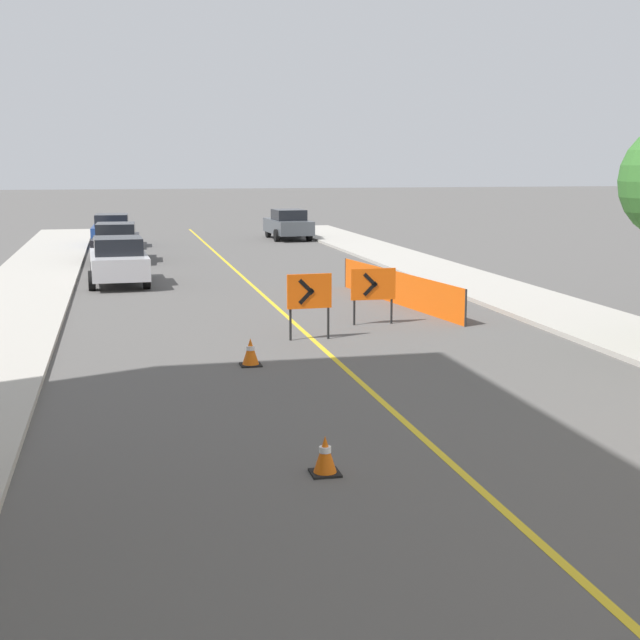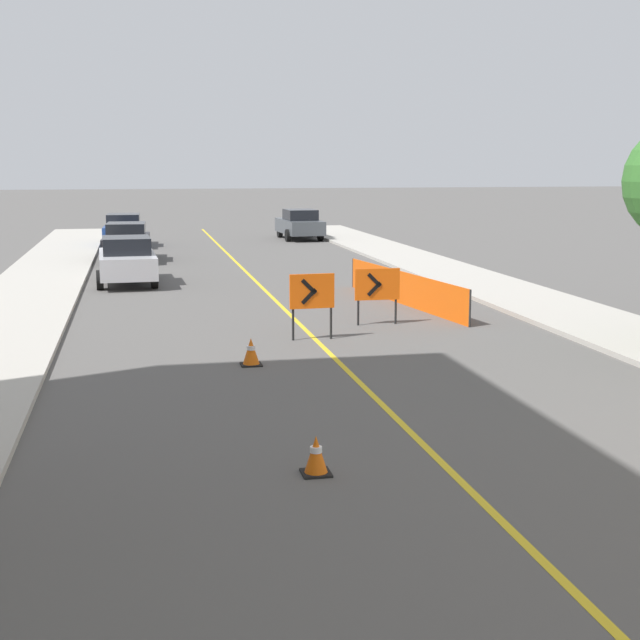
{
  "view_description": "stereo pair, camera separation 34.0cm",
  "coord_description": "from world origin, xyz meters",
  "px_view_note": "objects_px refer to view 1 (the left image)",
  "views": [
    {
      "loc": [
        -4.27,
        6.62,
        4.0
      ],
      "look_at": [
        -0.52,
        23.2,
        1.0
      ],
      "focal_mm": 50.0,
      "sensor_mm": 36.0,
      "label": 1
    },
    {
      "loc": [
        -3.93,
        6.55,
        4.0
      ],
      "look_at": [
        -0.52,
        23.2,
        1.0
      ],
      "focal_mm": 50.0,
      "sensor_mm": 36.0,
      "label": 2
    }
  ],
  "objects_px": {
    "parked_car_curb_near": "(119,261)",
    "parked_car_curb_far": "(112,230)",
    "arrow_barricade_primary": "(309,294)",
    "parked_car_opposite_side": "(288,224)",
    "arrow_barricade_secondary": "(373,286)",
    "traffic_cone_third": "(325,455)",
    "parked_car_curb_mid": "(116,242)",
    "traffic_cone_fourth": "(251,352)"
  },
  "relations": [
    {
      "from": "parked_car_curb_near",
      "to": "parked_car_opposite_side",
      "type": "relative_size",
      "value": 0.99
    },
    {
      "from": "traffic_cone_fourth",
      "to": "arrow_barricade_secondary",
      "type": "height_order",
      "value": "arrow_barricade_secondary"
    },
    {
      "from": "traffic_cone_fourth",
      "to": "parked_car_opposite_side",
      "type": "height_order",
      "value": "parked_car_opposite_side"
    },
    {
      "from": "parked_car_opposite_side",
      "to": "arrow_barricade_secondary",
      "type": "bearing_deg",
      "value": -98.96
    },
    {
      "from": "traffic_cone_fourth",
      "to": "parked_car_curb_mid",
      "type": "bearing_deg",
      "value": 97.29
    },
    {
      "from": "parked_car_curb_near",
      "to": "parked_car_opposite_side",
      "type": "bearing_deg",
      "value": 59.38
    },
    {
      "from": "parked_car_opposite_side",
      "to": "parked_car_curb_far",
      "type": "bearing_deg",
      "value": -168.44
    },
    {
      "from": "parked_car_curb_near",
      "to": "traffic_cone_third",
      "type": "bearing_deg",
      "value": -84.76
    },
    {
      "from": "parked_car_curb_far",
      "to": "arrow_barricade_secondary",
      "type": "bearing_deg",
      "value": -72.57
    },
    {
      "from": "traffic_cone_fourth",
      "to": "parked_car_curb_far",
      "type": "height_order",
      "value": "parked_car_curb_far"
    },
    {
      "from": "parked_car_curb_mid",
      "to": "parked_car_curb_far",
      "type": "xyz_separation_m",
      "value": [
        -0.19,
        6.73,
        0.0
      ]
    },
    {
      "from": "parked_car_opposite_side",
      "to": "traffic_cone_third",
      "type": "bearing_deg",
      "value": -102.97
    },
    {
      "from": "traffic_cone_third",
      "to": "parked_car_curb_mid",
      "type": "height_order",
      "value": "parked_car_curb_mid"
    },
    {
      "from": "traffic_cone_fourth",
      "to": "traffic_cone_third",
      "type": "bearing_deg",
      "value": -89.77
    },
    {
      "from": "traffic_cone_third",
      "to": "parked_car_curb_mid",
      "type": "relative_size",
      "value": 0.12
    },
    {
      "from": "traffic_cone_third",
      "to": "traffic_cone_fourth",
      "type": "relative_size",
      "value": 0.93
    },
    {
      "from": "arrow_barricade_secondary",
      "to": "parked_car_curb_far",
      "type": "relative_size",
      "value": 0.33
    },
    {
      "from": "parked_car_curb_mid",
      "to": "traffic_cone_fourth",
      "type": "bearing_deg",
      "value": -80.5
    },
    {
      "from": "arrow_barricade_primary",
      "to": "traffic_cone_fourth",
      "type": "bearing_deg",
      "value": -128.73
    },
    {
      "from": "parked_car_curb_far",
      "to": "traffic_cone_third",
      "type": "bearing_deg",
      "value": -83.4
    },
    {
      "from": "parked_car_curb_near",
      "to": "parked_car_curb_far",
      "type": "xyz_separation_m",
      "value": [
        -0.26,
        13.99,
        0.0
      ]
    },
    {
      "from": "traffic_cone_fourth",
      "to": "parked_car_curb_near",
      "type": "xyz_separation_m",
      "value": [
        -2.52,
        12.98,
        0.52
      ]
    },
    {
      "from": "parked_car_curb_mid",
      "to": "parked_car_curb_far",
      "type": "height_order",
      "value": "same"
    },
    {
      "from": "arrow_barricade_primary",
      "to": "parked_car_curb_near",
      "type": "distance_m",
      "value": 11.45
    },
    {
      "from": "arrow_barricade_primary",
      "to": "parked_car_curb_far",
      "type": "xyz_separation_m",
      "value": [
        -4.48,
        24.62,
        -0.26
      ]
    },
    {
      "from": "traffic_cone_third",
      "to": "parked_car_curb_mid",
      "type": "bearing_deg",
      "value": 95.59
    },
    {
      "from": "traffic_cone_fourth",
      "to": "parked_car_curb_far",
      "type": "relative_size",
      "value": 0.13
    },
    {
      "from": "parked_car_curb_mid",
      "to": "arrow_barricade_primary",
      "type": "bearing_deg",
      "value": -74.29
    },
    {
      "from": "arrow_barricade_primary",
      "to": "parked_car_opposite_side",
      "type": "height_order",
      "value": "parked_car_opposite_side"
    },
    {
      "from": "parked_car_curb_far",
      "to": "parked_car_opposite_side",
      "type": "xyz_separation_m",
      "value": [
        9.11,
        2.36,
        0.0
      ]
    },
    {
      "from": "parked_car_curb_near",
      "to": "parked_car_curb_mid",
      "type": "relative_size",
      "value": 1.0
    },
    {
      "from": "traffic_cone_third",
      "to": "parked_car_opposite_side",
      "type": "distance_m",
      "value": 36.38
    },
    {
      "from": "arrow_barricade_secondary",
      "to": "parked_car_curb_mid",
      "type": "distance_m",
      "value": 17.5
    },
    {
      "from": "parked_car_curb_mid",
      "to": "parked_car_opposite_side",
      "type": "relative_size",
      "value": 1.0
    },
    {
      "from": "parked_car_curb_near",
      "to": "parked_car_curb_far",
      "type": "distance_m",
      "value": 13.99
    },
    {
      "from": "parked_car_curb_near",
      "to": "parked_car_curb_far",
      "type": "height_order",
      "value": "same"
    },
    {
      "from": "arrow_barricade_primary",
      "to": "parked_car_curb_near",
      "type": "xyz_separation_m",
      "value": [
        -4.22,
        10.64,
        -0.26
      ]
    },
    {
      "from": "arrow_barricade_secondary",
      "to": "parked_car_opposite_side",
      "type": "xyz_separation_m",
      "value": [
        2.66,
        25.43,
        -0.18
      ]
    },
    {
      "from": "traffic_cone_fourth",
      "to": "arrow_barricade_primary",
      "type": "distance_m",
      "value": 3.01
    },
    {
      "from": "arrow_barricade_secondary",
      "to": "parked_car_opposite_side",
      "type": "bearing_deg",
      "value": 84.79
    },
    {
      "from": "traffic_cone_fourth",
      "to": "arrow_barricade_secondary",
      "type": "relative_size",
      "value": 0.39
    },
    {
      "from": "arrow_barricade_primary",
      "to": "arrow_barricade_secondary",
      "type": "height_order",
      "value": "arrow_barricade_primary"
    }
  ]
}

